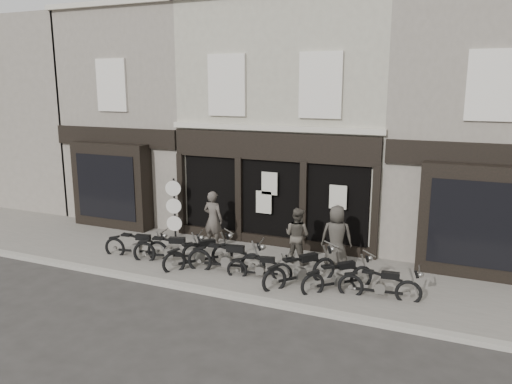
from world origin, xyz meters
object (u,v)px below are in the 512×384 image
at_px(motorcycle_4, 260,270).
at_px(man_left, 213,219).
at_px(motorcycle_3, 227,261).
at_px(man_right, 337,237).
at_px(advert_sign_post, 174,211).
at_px(motorcycle_2, 200,256).
at_px(motorcycle_6, 338,279).
at_px(motorcycle_1, 170,252).
at_px(man_centre, 297,235).
at_px(motorcycle_0, 137,248).
at_px(motorcycle_7, 380,287).
at_px(motorcycle_5, 301,272).

height_order(motorcycle_4, man_left, man_left).
relative_size(motorcycle_3, man_right, 1.25).
distance_m(motorcycle_4, advert_sign_post, 4.89).
relative_size(man_left, advert_sign_post, 0.85).
height_order(motorcycle_2, motorcycle_6, motorcycle_2).
xyz_separation_m(motorcycle_2, man_right, (3.72, 1.59, 0.62)).
distance_m(motorcycle_1, motorcycle_4, 3.06).
bearing_deg(man_centre, motorcycle_4, 86.22).
height_order(motorcycle_6, man_left, man_left).
relative_size(motorcycle_3, motorcycle_4, 1.26).
height_order(motorcycle_0, man_right, man_right).
distance_m(motorcycle_6, man_left, 5.09).
bearing_deg(motorcycle_0, motorcycle_7, -10.90).
bearing_deg(man_centre, motorcycle_6, 153.23).
bearing_deg(advert_sign_post, man_centre, -29.10).
xyz_separation_m(motorcycle_3, man_right, (2.78, 1.66, 0.60)).
height_order(man_left, man_centre, man_left).
distance_m(motorcycle_0, motorcycle_7, 7.56).
bearing_deg(motorcycle_1, motorcycle_6, -17.68).
bearing_deg(motorcycle_0, man_centre, 7.22).
relative_size(motorcycle_4, motorcycle_7, 0.88).
distance_m(motorcycle_0, man_centre, 5.05).
xyz_separation_m(motorcycle_1, advert_sign_post, (-1.21, 2.18, 0.66)).
height_order(motorcycle_4, man_centre, man_centre).
bearing_deg(man_left, motorcycle_0, 50.70).
bearing_deg(man_left, motorcycle_6, 163.39).
height_order(motorcycle_1, advert_sign_post, advert_sign_post).
bearing_deg(motorcycle_6, advert_sign_post, 116.68).
bearing_deg(man_centre, man_left, 9.23).
bearing_deg(motorcycle_5, advert_sign_post, 105.49).
bearing_deg(motorcycle_2, man_right, -29.55).
relative_size(motorcycle_4, man_left, 0.97).
relative_size(motorcycle_1, motorcycle_2, 1.13).
xyz_separation_m(motorcycle_0, advert_sign_post, (-0.02, 2.22, 0.68)).
bearing_deg(motorcycle_0, motorcycle_1, -8.44).
distance_m(motorcycle_0, motorcycle_6, 6.45).
bearing_deg(motorcycle_3, motorcycle_2, 165.99).
bearing_deg(motorcycle_7, motorcycle_6, 168.78).
distance_m(motorcycle_0, motorcycle_2, 2.24).
height_order(motorcycle_4, advert_sign_post, advert_sign_post).
xyz_separation_m(motorcycle_1, motorcycle_6, (5.26, -0.02, -0.02)).
distance_m(motorcycle_5, man_left, 4.17).
bearing_deg(motorcycle_0, advert_sign_post, 80.14).
height_order(motorcycle_0, man_centre, man_centre).
xyz_separation_m(man_right, advert_sign_post, (-5.98, 0.58, 0.04)).
relative_size(motorcycle_7, man_right, 1.13).
xyz_separation_m(motorcycle_2, motorcycle_4, (2.00, -0.10, -0.08)).
height_order(man_left, advert_sign_post, advert_sign_post).
relative_size(motorcycle_6, man_centre, 0.99).
relative_size(motorcycle_1, man_centre, 1.28).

